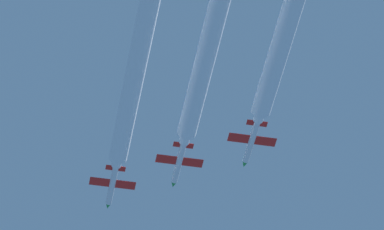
% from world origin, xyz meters
% --- Properties ---
extents(jet_lead, '(9.07, 13.21, 3.18)m').
position_xyz_m(jet_lead, '(-11.95, 9.99, 176.49)').
color(jet_lead, silver).
extents(jet_second_echelon, '(9.07, 13.21, 3.18)m').
position_xyz_m(jet_second_echelon, '(-0.35, 0.09, 175.34)').
color(jet_second_echelon, silver).
extents(jet_third_echelon, '(9.07, 13.21, 3.18)m').
position_xyz_m(jet_third_echelon, '(11.77, -9.47, 173.99)').
color(jet_third_echelon, silver).
extents(smoke_trail_lead, '(3.58, 58.28, 3.58)m').
position_xyz_m(smoke_trail_lead, '(-11.95, -25.16, 176.45)').
color(smoke_trail_lead, white).
extents(smoke_trail_second_echelon, '(3.58, 67.15, 3.58)m').
position_xyz_m(smoke_trail_second_echelon, '(-0.35, -39.48, 175.31)').
color(smoke_trail_second_echelon, white).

